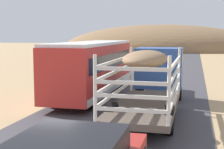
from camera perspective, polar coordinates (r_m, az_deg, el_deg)
The scene contains 3 objects.
livestock_truck at distance 16.98m, azimuth 7.24°, elevation 0.38°, with size 2.53×9.70×3.02m.
bus at distance 19.88m, azimuth -3.30°, elevation 1.24°, with size 2.54×10.00×3.21m.
distant_hill at distance 78.43m, azimuth 8.18°, elevation 4.12°, with size 46.46×27.97×11.64m, color olive.
Camera 1 is at (3.25, -6.28, 3.70)m, focal length 54.11 mm.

